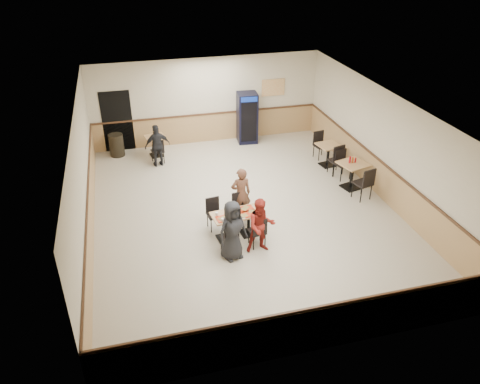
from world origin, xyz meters
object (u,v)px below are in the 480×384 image
object	(u,v)px
trash_bin	(117,145)
side_table_far	(328,152)
diner_woman_left	(232,230)
main_table	(237,221)
pepsi_cooler	(247,118)
lone_diner	(158,146)
diner_woman_right	(261,226)
diner_man_opposite	(241,194)
back_table	(156,143)
side_table_near	(352,172)

from	to	relation	value
trash_bin	side_table_far	bearing A→B (deg)	-20.91
diner_woman_left	main_table	bearing A→B (deg)	50.23
pepsi_cooler	main_table	bearing A→B (deg)	-103.30
side_table_far	lone_diner	bearing A→B (deg)	165.35
trash_bin	main_table	bearing A→B (deg)	-64.16
diner_woman_right	trash_bin	distance (m)	7.10
diner_woman_left	lone_diner	bearing A→B (deg)	83.69
diner_woman_right	diner_man_opposite	world-z (taller)	diner_man_opposite
diner_woman_right	side_table_far	world-z (taller)	diner_woman_right
pepsi_cooler	trash_bin	distance (m)	4.60
diner_woman_right	diner_man_opposite	size ratio (longest dim) A/B	0.95
back_table	diner_woman_right	bearing A→B (deg)	-72.87
main_table	lone_diner	world-z (taller)	lone_diner
diner_woman_left	back_table	size ratio (longest dim) A/B	2.03
main_table	diner_woman_right	size ratio (longest dim) A/B	0.94
lone_diner	back_table	size ratio (longest dim) A/B	1.91
side_table_near	diner_woman_left	bearing A→B (deg)	-150.58
diner_man_opposite	lone_diner	bearing A→B (deg)	-65.13
back_table	pepsi_cooler	world-z (taller)	pepsi_cooler
diner_woman_right	diner_man_opposite	distance (m)	1.51
side_table_far	trash_bin	distance (m)	7.03
diner_woman_right	trash_bin	xyz separation A→B (m)	(-3.13, 6.36, -0.32)
lone_diner	pepsi_cooler	distance (m)	3.50
diner_woman_left	side_table_far	distance (m)	5.72
diner_woman_right	side_table_near	size ratio (longest dim) A/B	1.52
main_table	diner_man_opposite	world-z (taller)	diner_man_opposite
back_table	side_table_far	bearing A→B (deg)	-22.20
side_table_near	trash_bin	size ratio (longest dim) A/B	1.21
diner_woman_left	trash_bin	xyz separation A→B (m)	(-2.42, 6.44, -0.36)
main_table	trash_bin	size ratio (longest dim) A/B	1.72
back_table	pepsi_cooler	size ratio (longest dim) A/B	0.41
diner_woman_left	diner_man_opposite	xyz separation A→B (m)	(0.62, 1.59, -0.01)
diner_woman_right	side_table_far	size ratio (longest dim) A/B	1.78
diner_woman_left	lone_diner	world-z (taller)	diner_woman_left
diner_woman_right	trash_bin	size ratio (longest dim) A/B	1.84
pepsi_cooler	diner_woman_right	bearing A→B (deg)	-98.09
diner_man_opposite	side_table_far	xyz separation A→B (m)	(3.52, 2.34, -0.25)
side_table_far	trash_bin	world-z (taller)	trash_bin
side_table_near	side_table_far	bearing A→B (deg)	92.06
diner_man_opposite	back_table	bearing A→B (deg)	-69.07
diner_woman_left	lone_diner	size ratio (longest dim) A/B	1.07
diner_woman_right	diner_man_opposite	xyz separation A→B (m)	(-0.09, 1.51, 0.03)
diner_man_opposite	lone_diner	size ratio (longest dim) A/B	1.05
main_table	side_table_near	xyz separation A→B (m)	(3.89, 1.57, 0.09)
lone_diner	side_table_near	size ratio (longest dim) A/B	1.52
diner_woman_right	side_table_near	xyz separation A→B (m)	(3.50, 2.29, -0.16)
pepsi_cooler	trash_bin	bearing A→B (deg)	-174.92
diner_man_opposite	pepsi_cooler	distance (m)	5.13
diner_woman_right	pepsi_cooler	bearing A→B (deg)	81.12
diner_man_opposite	lone_diner	world-z (taller)	diner_man_opposite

